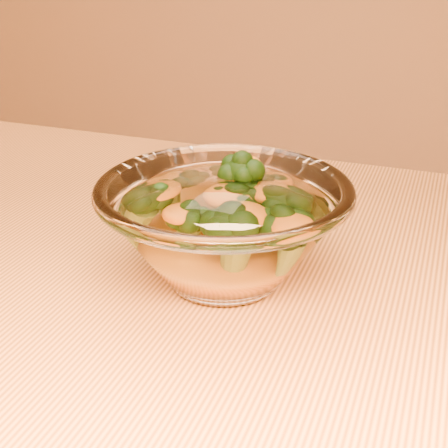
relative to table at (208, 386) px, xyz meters
The scene contains 4 objects.
table is the anchor object (origin of this frame).
glass_bowl 0.16m from the table, 83.74° to the left, with size 0.23×0.23×0.10m.
cheese_sauce 0.13m from the table, 83.74° to the left, with size 0.11×0.11×0.03m, color orange.
broccoli_heap 0.17m from the table, 85.07° to the left, with size 0.16×0.14×0.08m.
Camera 1 is at (0.18, -0.44, 1.05)m, focal length 50.00 mm.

